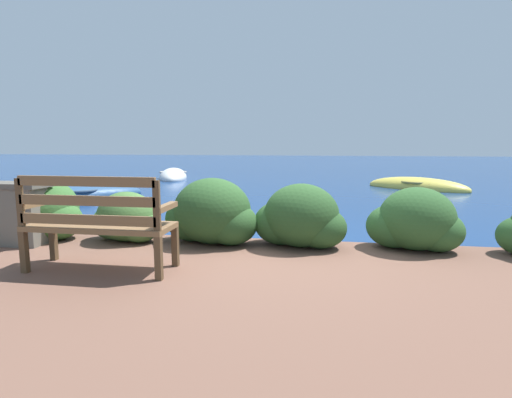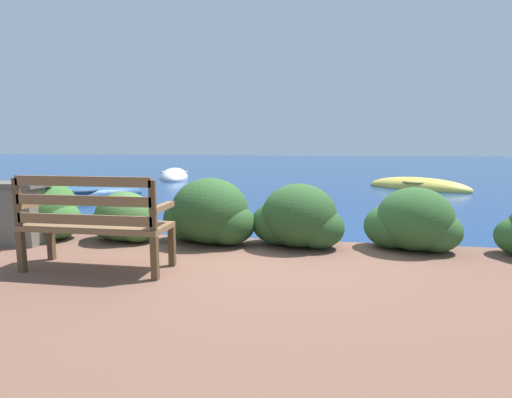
% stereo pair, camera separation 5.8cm
% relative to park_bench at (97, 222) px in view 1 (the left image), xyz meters
% --- Properties ---
extents(ground_plane, '(80.00, 80.00, 0.00)m').
position_rel_park_bench_xyz_m(ground_plane, '(1.33, 1.53, -0.70)').
color(ground_plane, navy).
extents(park_bench, '(1.41, 0.48, 0.93)m').
position_rel_park_bench_xyz_m(park_bench, '(0.00, 0.00, 0.00)').
color(park_bench, brown).
rests_on(park_bench, patio_terrace).
extents(hedge_clump_far_left, '(1.15, 0.83, 0.78)m').
position_rel_park_bench_xyz_m(hedge_clump_far_left, '(-1.45, 1.14, -0.15)').
color(hedge_clump_far_left, '#38662D').
rests_on(hedge_clump_far_left, patio_terrace).
extents(hedge_clump_left, '(0.92, 0.66, 0.62)m').
position_rel_park_bench_xyz_m(hedge_clump_left, '(-0.31, 1.16, -0.21)').
color(hedge_clump_left, '#426B33').
rests_on(hedge_clump_left, patio_terrace).
extents(hedge_clump_centre, '(1.18, 0.85, 0.80)m').
position_rel_park_bench_xyz_m(hedge_clump_centre, '(0.78, 1.22, -0.14)').
color(hedge_clump_centre, '#284C23').
rests_on(hedge_clump_centre, patio_terrace).
extents(hedge_clump_right, '(1.10, 0.79, 0.75)m').
position_rel_park_bench_xyz_m(hedge_clump_right, '(1.86, 1.23, -0.16)').
color(hedge_clump_right, '#284C23').
rests_on(hedge_clump_right, patio_terrace).
extents(hedge_clump_far_right, '(1.06, 0.77, 0.72)m').
position_rel_park_bench_xyz_m(hedge_clump_far_right, '(3.17, 1.29, -0.17)').
color(hedge_clump_far_right, '#2D5628').
rests_on(hedge_clump_far_right, patio_terrace).
extents(rowboat_nearest, '(3.10, 3.22, 0.61)m').
position_rel_park_bench_xyz_m(rowboat_nearest, '(-4.16, 6.15, -0.65)').
color(rowboat_nearest, '#2D517A').
rests_on(rowboat_nearest, ground_plane).
extents(rowboat_mid, '(3.21, 2.66, 0.64)m').
position_rel_park_bench_xyz_m(rowboat_mid, '(5.13, 9.69, -0.65)').
color(rowboat_mid, '#DBC64C').
rests_on(rowboat_mid, ground_plane).
extents(rowboat_far, '(2.01, 3.36, 0.73)m').
position_rel_park_bench_xyz_m(rowboat_far, '(-3.78, 12.03, -0.64)').
color(rowboat_far, silver).
rests_on(rowboat_far, ground_plane).
extents(mooring_buoy, '(0.57, 0.57, 0.52)m').
position_rel_park_bench_xyz_m(mooring_buoy, '(-4.42, 8.47, -0.61)').
color(mooring_buoy, orange).
rests_on(mooring_buoy, ground_plane).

